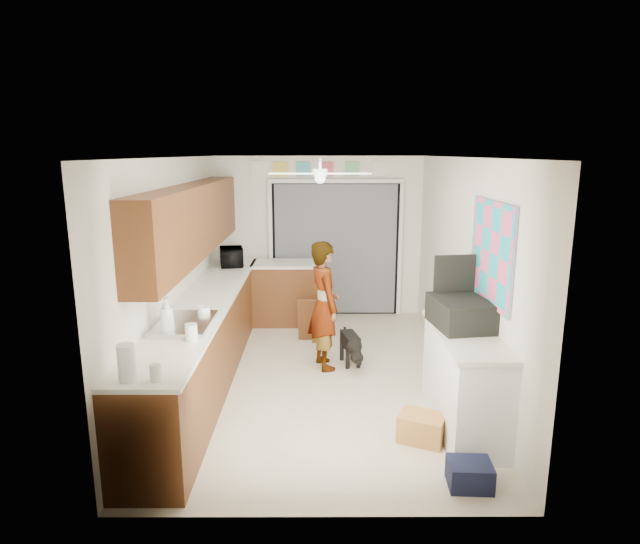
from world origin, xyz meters
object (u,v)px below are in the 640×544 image
object	(u,v)px
cup	(204,312)
man	(324,305)
navy_crate	(470,474)
dog	(350,347)
soap_bottle	(167,316)
microwave	(232,257)
suitcase	(460,313)
paper_towel_roll	(127,363)
cardboard_box	(422,428)

from	to	relation	value
cup	man	world-z (taller)	man
navy_crate	dog	bearing A→B (deg)	107.66
soap_bottle	dog	size ratio (longest dim) A/B	0.62
soap_bottle	cup	bearing A→B (deg)	67.58
soap_bottle	navy_crate	distance (m)	2.89
navy_crate	dog	distance (m)	2.61
navy_crate	soap_bottle	bearing A→B (deg)	160.33
man	microwave	bearing A→B (deg)	24.20
man	suitcase	bearing A→B (deg)	-152.97
soap_bottle	man	size ratio (longest dim) A/B	0.22
paper_towel_roll	navy_crate	distance (m)	2.74
cardboard_box	navy_crate	bearing A→B (deg)	-70.17
soap_bottle	dog	world-z (taller)	soap_bottle
microwave	man	size ratio (longest dim) A/B	0.30
suitcase	navy_crate	xyz separation A→B (m)	(-0.16, -1.11, -0.97)
microwave	navy_crate	distance (m)	4.71
microwave	navy_crate	size ratio (longest dim) A/B	1.42
cardboard_box	man	world-z (taller)	man
microwave	cup	bearing A→B (deg)	170.04
microwave	soap_bottle	xyz separation A→B (m)	(-0.11, -2.99, 0.04)
navy_crate	man	bearing A→B (deg)	114.78
suitcase	dog	world-z (taller)	suitcase
microwave	suitcase	xyz separation A→B (m)	(2.60, -2.80, 0.00)
paper_towel_roll	man	distance (m)	2.92
dog	suitcase	bearing A→B (deg)	-67.60
paper_towel_roll	man	xyz separation A→B (m)	(1.45, 2.51, -0.30)
suitcase	cardboard_box	bearing A→B (deg)	-142.13
paper_towel_roll	cardboard_box	size ratio (longest dim) A/B	0.69
soap_bottle	navy_crate	bearing A→B (deg)	-19.67
cardboard_box	man	size ratio (longest dim) A/B	0.26
soap_bottle	cardboard_box	bearing A→B (deg)	-5.66
suitcase	cardboard_box	distance (m)	1.12
soap_bottle	suitcase	bearing A→B (deg)	4.15
microwave	suitcase	world-z (taller)	suitcase
soap_bottle	cup	xyz separation A→B (m)	(0.22, 0.52, -0.12)
soap_bottle	paper_towel_roll	size ratio (longest dim) A/B	1.24
microwave	navy_crate	bearing A→B (deg)	-160.48
soap_bottle	cup	distance (m)	0.58
microwave	suitcase	size ratio (longest dim) A/B	0.75
cup	navy_crate	distance (m)	2.88
cup	suitcase	world-z (taller)	suitcase
microwave	cup	distance (m)	2.48
paper_towel_roll	man	world-z (taller)	man
paper_towel_roll	navy_crate	size ratio (longest dim) A/B	0.82
navy_crate	dog	world-z (taller)	dog
cup	dog	size ratio (longest dim) A/B	0.23
microwave	cardboard_box	xyz separation A→B (m)	(2.19, -3.22, -0.95)
dog	soap_bottle	bearing A→B (deg)	-150.44
paper_towel_roll	man	bearing A→B (deg)	60.07
cardboard_box	paper_towel_roll	bearing A→B (deg)	-161.04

